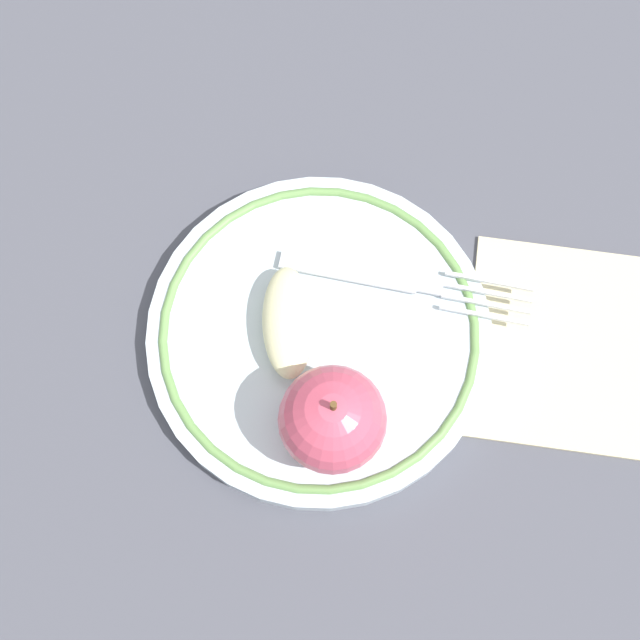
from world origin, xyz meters
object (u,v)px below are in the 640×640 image
(apple_red_whole, at_px, (333,420))
(plate, at_px, (320,334))
(fork, at_px, (397,281))
(napkin_folded, at_px, (575,346))
(apple_slice_front, at_px, (288,322))

(apple_red_whole, bearing_deg, plate, -53.52)
(fork, xyz_separation_m, napkin_folded, (-0.12, -0.03, -0.02))
(apple_red_whole, bearing_deg, apple_slice_front, -37.51)
(fork, bearing_deg, apple_slice_front, -144.54)
(apple_slice_front, bearing_deg, plate, -96.01)
(plate, distance_m, apple_red_whole, 0.08)
(plate, distance_m, apple_slice_front, 0.03)
(apple_slice_front, bearing_deg, napkin_folded, -94.74)
(apple_slice_front, relative_size, napkin_folded, 0.53)
(apple_red_whole, bearing_deg, napkin_folded, -129.67)
(plate, relative_size, apple_slice_front, 3.02)
(plate, xyz_separation_m, apple_slice_front, (0.02, 0.01, 0.02))
(apple_slice_front, bearing_deg, apple_red_whole, -160.09)
(plate, bearing_deg, apple_slice_front, 26.57)
(apple_red_whole, relative_size, napkin_folded, 0.52)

